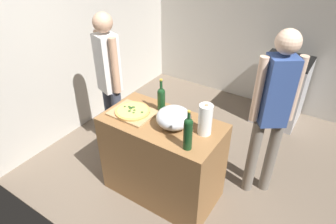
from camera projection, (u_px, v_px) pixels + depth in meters
name	position (u px, v px, depth m)	size (l,w,h in m)	color
ground_plane	(207.00, 148.00, 3.70)	(4.02, 3.60, 0.02)	#6B5B4C
kitchen_wall_rear	(263.00, 17.00, 4.08)	(4.02, 0.10, 2.60)	#BCB7AD
kitchen_wall_left	(93.00, 24.00, 3.80)	(0.10, 3.60, 2.60)	#BCB7AD
counter	(162.00, 158.00, 2.87)	(1.12, 0.60, 0.89)	olive
cutting_board	(133.00, 113.00, 2.74)	(0.40, 0.32, 0.02)	tan
pizza	(133.00, 111.00, 2.73)	(0.33, 0.33, 0.03)	tan
mixing_bowl	(174.00, 118.00, 2.52)	(0.31, 0.31, 0.19)	#B2B2B7
paper_towel_roll	(205.00, 120.00, 2.41)	(0.12, 0.12, 0.28)	white
wine_bottle_amber	(161.00, 99.00, 2.70)	(0.07, 0.07, 0.34)	#143819
wine_bottle_dark	(188.00, 132.00, 2.24)	(0.07, 0.07, 0.35)	#143819
stove	(281.00, 90.00, 4.01)	(0.59, 0.61, 0.96)	#B7B7BC
person_in_stripes	(109.00, 78.00, 3.18)	(0.37, 0.26, 1.68)	#383D4C
person_in_red	(273.00, 108.00, 2.60)	(0.34, 0.30, 1.73)	slate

